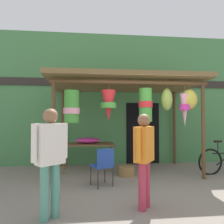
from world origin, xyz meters
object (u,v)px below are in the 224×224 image
Objects in this scene: display_table at (89,146)px; vendor_in_orange at (50,154)px; flower_heap_on_table at (88,140)px; wicker_basket_by_table at (126,171)px; folding_chair at (103,164)px; customer_foreground at (144,153)px.

vendor_in_orange reaches higher than display_table.
flower_heap_on_table is 1.66× the size of wicker_basket_by_table.
vendor_in_orange reaches higher than wicker_basket_by_table.
folding_chair is 1.41m from customer_foreground.
customer_foreground reaches higher than flower_heap_on_table.
flower_heap_on_table is at bearing 96.62° from display_table.
customer_foreground is (0.60, -1.20, 0.42)m from folding_chair.
vendor_in_orange is 1.51m from customer_foreground.
customer_foreground is (0.92, -2.67, 0.23)m from display_table.
customer_foreground is at bearing -63.32° from folding_chair.
vendor_in_orange is (-0.56, -2.96, 0.11)m from flower_heap_on_table.
folding_chair is at bearing 116.68° from customer_foreground.
wicker_basket_by_table is at bearing 51.63° from folding_chair.
flower_heap_on_table is 0.43× the size of vendor_in_orange.
folding_chair is 1.74m from vendor_in_orange.
folding_chair reaches higher than display_table.
folding_chair is (0.33, -1.54, -0.35)m from flower_heap_on_table.
customer_foreground reaches higher than display_table.
vendor_in_orange is (-0.57, -2.89, 0.27)m from display_table.
flower_heap_on_table is at bearing 79.31° from vendor_in_orange.
folding_chair is at bearing 58.00° from vendor_in_orange.
vendor_in_orange is at bearing -100.69° from flower_heap_on_table.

